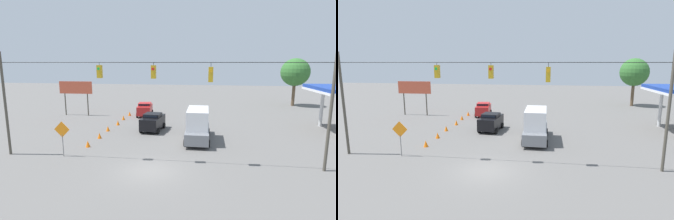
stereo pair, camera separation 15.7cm
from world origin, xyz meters
The scene contains 14 objects.
ground_plane centered at (0.00, 0.00, 0.00)m, with size 140.00×140.00×0.00m, color #605E5B.
overhead_signal_span centered at (-0.05, -1.74, 5.05)m, with size 24.03×0.38×8.18m.
sedan_red_withflow_far centered at (4.58, -18.44, 0.96)m, with size 2.32×4.08×1.84m.
sedan_black_withflow_mid centered at (1.91, -10.75, 0.99)m, with size 2.38×4.02×1.91m.
box_truck_grey_crossing_near centered at (-3.04, -7.72, 1.51)m, with size 2.35×6.43×3.09m.
traffic_cone_nearest centered at (6.48, -4.34, 0.29)m, with size 0.40×0.40×0.58m, color orange.
traffic_cone_second centered at (6.51, -7.03, 0.29)m, with size 0.40×0.40×0.58m, color orange.
traffic_cone_third centered at (6.70, -9.78, 0.29)m, with size 0.40×0.40×0.58m, color orange.
traffic_cone_fourth centered at (6.51, -12.58, 0.29)m, with size 0.40×0.40×0.58m, color orange.
traffic_cone_fifth centered at (6.75, -15.47, 0.29)m, with size 0.40×0.40×0.58m, color orange.
traffic_cone_farthest centered at (6.73, -18.23, 0.29)m, with size 0.40×0.40×0.58m, color orange.
roadside_billboard centered at (14.17, -17.54, 3.59)m, with size 4.77×0.16×4.77m.
work_zone_sign centered at (7.36, -1.86, 1.99)m, with size 1.27×0.06×2.84m.
tree_horizon_left centered at (-18.63, -30.43, 5.69)m, with size 4.64×4.64×8.05m.
Camera 2 is at (-3.78, 16.58, 7.37)m, focal length 28.00 mm.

